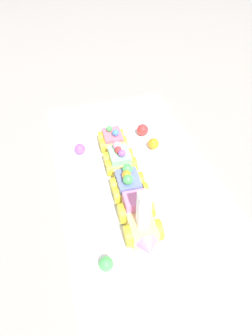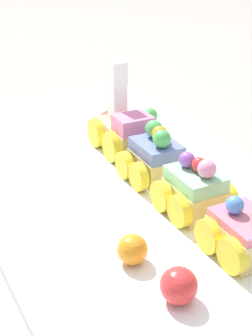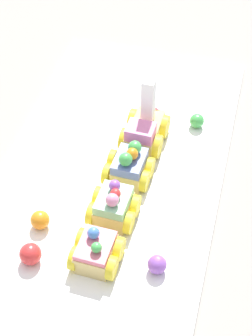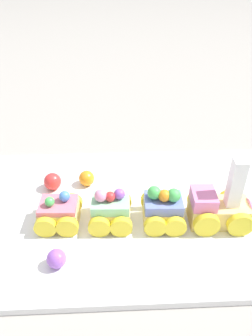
{
  "view_description": "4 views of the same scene",
  "coord_description": "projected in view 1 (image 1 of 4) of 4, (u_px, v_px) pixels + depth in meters",
  "views": [
    {
      "loc": [
        0.37,
        -0.14,
        0.45
      ],
      "look_at": [
        -0.04,
        -0.02,
        0.03
      ],
      "focal_mm": 28.0,
      "sensor_mm": 36.0,
      "label": 1
    },
    {
      "loc": [
        -0.41,
        0.24,
        0.29
      ],
      "look_at": [
        0.02,
        0.01,
        0.03
      ],
      "focal_mm": 50.0,
      "sensor_mm": 36.0,
      "label": 2
    },
    {
      "loc": [
        -0.57,
        -0.18,
        0.68
      ],
      "look_at": [
        -0.02,
        -0.04,
        0.08
      ],
      "focal_mm": 60.0,
      "sensor_mm": 36.0,
      "label": 3
    },
    {
      "loc": [
        -0.06,
        -0.42,
        0.38
      ],
      "look_at": [
        -0.04,
        0.03,
        0.08
      ],
      "focal_mm": 35.0,
      "sensor_mm": 36.0,
      "label": 4
    }
  ],
  "objects": [
    {
      "name": "display_board",
      "position": [
        140.0,
        186.0,
        0.59
      ],
      "size": [
        0.73,
        0.36,
        0.01
      ],
      "primitive_type": "cube",
      "color": "white",
      "rests_on": "ground_plane"
    },
    {
      "name": "cake_car_strawberry",
      "position": [
        113.0,
        139.0,
        0.67
      ],
      "size": [
        0.07,
        0.07,
        0.06
      ],
      "rotation": [
        0.0,
        0.0,
        -0.04
      ],
      "color": "#E5C675",
      "rests_on": "display_board"
    },
    {
      "name": "cake_car_blueberry",
      "position": [
        128.0,
        185.0,
        0.55
      ],
      "size": [
        0.07,
        0.07,
        0.07
      ],
      "rotation": [
        0.0,
        0.0,
        -0.04
      ],
      "color": "#E5C675",
      "rests_on": "display_board"
    },
    {
      "name": "gumball_purple",
      "position": [
        80.0,
        149.0,
        0.65
      ],
      "size": [
        0.03,
        0.03,
        0.03
      ],
      "primitive_type": "sphere",
      "color": "#9956C6",
      "rests_on": "display_board"
    },
    {
      "name": "gumball_green",
      "position": [
        106.0,
        264.0,
        0.44
      ],
      "size": [
        0.03,
        0.03,
        0.03
      ],
      "primitive_type": "sphere",
      "color": "#4CBC56",
      "rests_on": "display_board"
    },
    {
      "name": "ground_plane",
      "position": [
        140.0,
        188.0,
        0.6
      ],
      "size": [
        10.0,
        10.0,
        0.0
      ],
      "primitive_type": "plane",
      "color": "gray"
    },
    {
      "name": "cake_car_mint",
      "position": [
        120.0,
        159.0,
        0.61
      ],
      "size": [
        0.07,
        0.07,
        0.07
      ],
      "rotation": [
        0.0,
        0.0,
        -0.04
      ],
      "color": "#E5C675",
      "rests_on": "display_board"
    },
    {
      "name": "gumball_red",
      "position": [
        143.0,
        130.0,
        0.71
      ],
      "size": [
        0.03,
        0.03,
        0.03
      ],
      "primitive_type": "sphere",
      "color": "red",
      "rests_on": "display_board"
    },
    {
      "name": "cake_train_locomotive",
      "position": [
        141.0,
        222.0,
        0.49
      ],
      "size": [
        0.12,
        0.07,
        0.12
      ],
      "rotation": [
        0.0,
        0.0,
        -0.04
      ],
      "color": "#E5C675",
      "rests_on": "display_board"
    },
    {
      "name": "gumball_orange",
      "position": [
        153.0,
        144.0,
        0.67
      ],
      "size": [
        0.03,
        0.03,
        0.03
      ],
      "primitive_type": "sphere",
      "color": "orange",
      "rests_on": "display_board"
    }
  ]
}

